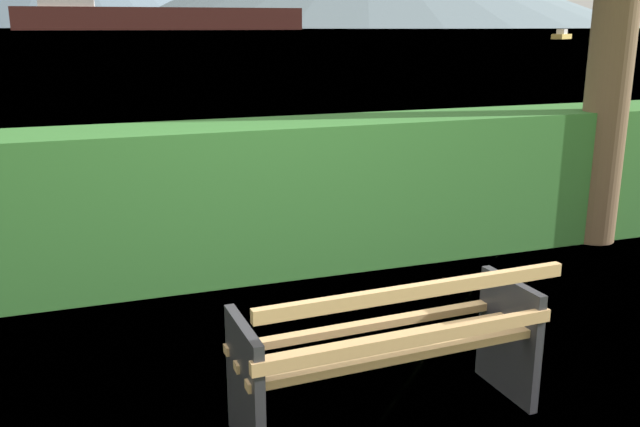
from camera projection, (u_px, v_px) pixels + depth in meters
name	position (u px, v px, depth m)	size (l,w,h in m)	color
ground_plane	(384.00, 417.00, 3.68)	(1400.00, 1400.00, 0.00)	olive
water_surface	(70.00, 30.00, 284.07)	(620.00, 620.00, 0.00)	#6B8EA3
park_bench	(391.00, 349.00, 3.51)	(1.62, 0.63, 0.87)	tan
hedge_row	(261.00, 197.00, 5.77)	(11.13, 0.78, 1.24)	#387A33
cargo_ship_large	(140.00, 10.00, 269.13)	(110.44, 22.36, 26.32)	#471E19
fishing_boat_near	(562.00, 36.00, 99.96)	(4.61, 3.83, 1.42)	gold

